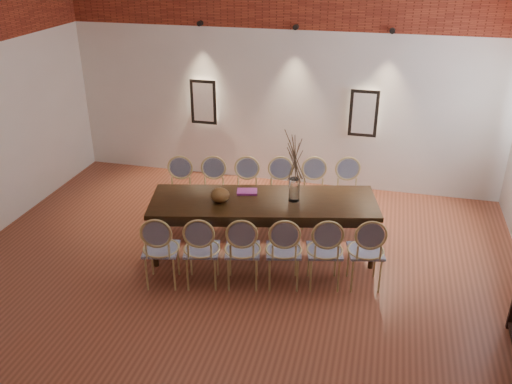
% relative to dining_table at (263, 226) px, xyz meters
% --- Properties ---
extents(floor, '(7.00, 7.00, 0.02)m').
position_rel_dining_table_xyz_m(floor, '(-0.23, -1.21, -0.39)').
color(floor, brown).
rests_on(floor, ground).
extents(wall_back, '(7.00, 0.10, 4.00)m').
position_rel_dining_table_xyz_m(wall_back, '(-0.23, 2.34, 1.62)').
color(wall_back, silver).
rests_on(wall_back, ground).
extents(niche_left, '(0.36, 0.06, 0.66)m').
position_rel_dining_table_xyz_m(niche_left, '(-1.53, 2.24, 0.93)').
color(niche_left, '#FFEAC6').
rests_on(niche_left, wall_back).
extents(niche_right, '(0.36, 0.06, 0.66)m').
position_rel_dining_table_xyz_m(niche_right, '(1.07, 2.24, 0.93)').
color(niche_right, '#FFEAC6').
rests_on(niche_right, wall_back).
extents(spot_fixture_left, '(0.08, 0.10, 0.08)m').
position_rel_dining_table_xyz_m(spot_fixture_left, '(-1.53, 2.21, 2.17)').
color(spot_fixture_left, black).
rests_on(spot_fixture_left, wall_back).
extents(spot_fixture_mid, '(0.08, 0.10, 0.08)m').
position_rel_dining_table_xyz_m(spot_fixture_mid, '(-0.03, 2.21, 2.17)').
color(spot_fixture_mid, black).
rests_on(spot_fixture_mid, wall_back).
extents(spot_fixture_right, '(0.08, 0.10, 0.08)m').
position_rel_dining_table_xyz_m(spot_fixture_right, '(1.37, 2.21, 2.17)').
color(spot_fixture_right, black).
rests_on(spot_fixture_right, wall_back).
extents(dining_table, '(3.00, 1.54, 0.75)m').
position_rel_dining_table_xyz_m(dining_table, '(0.00, 0.00, 0.00)').
color(dining_table, black).
rests_on(dining_table, floor).
extents(chair_near_a, '(0.53, 0.53, 0.94)m').
position_rel_dining_table_xyz_m(chair_near_a, '(-1.00, -0.99, 0.09)').
color(chair_near_a, tan).
rests_on(chair_near_a, floor).
extents(chair_near_b, '(0.53, 0.53, 0.94)m').
position_rel_dining_table_xyz_m(chair_near_b, '(-0.53, -0.88, 0.09)').
color(chair_near_b, tan).
rests_on(chair_near_b, floor).
extents(chair_near_c, '(0.53, 0.53, 0.94)m').
position_rel_dining_table_xyz_m(chair_near_c, '(-0.07, -0.78, 0.09)').
color(chair_near_c, tan).
rests_on(chair_near_c, floor).
extents(chair_near_d, '(0.53, 0.53, 0.94)m').
position_rel_dining_table_xyz_m(chair_near_d, '(0.40, -0.67, 0.09)').
color(chair_near_d, tan).
rests_on(chair_near_d, floor).
extents(chair_near_e, '(0.53, 0.53, 0.94)m').
position_rel_dining_table_xyz_m(chair_near_e, '(0.86, -0.56, 0.09)').
color(chair_near_e, tan).
rests_on(chair_near_e, floor).
extents(chair_near_f, '(0.53, 0.53, 0.94)m').
position_rel_dining_table_xyz_m(chair_near_f, '(1.33, -0.46, 0.09)').
color(chair_near_f, tan).
rests_on(chair_near_f, floor).
extents(chair_far_a, '(0.53, 0.53, 0.94)m').
position_rel_dining_table_xyz_m(chair_far_a, '(-1.33, 0.46, 0.09)').
color(chair_far_a, tan).
rests_on(chair_far_a, floor).
extents(chair_far_b, '(0.53, 0.53, 0.94)m').
position_rel_dining_table_xyz_m(chair_far_b, '(-0.86, 0.56, 0.09)').
color(chair_far_b, tan).
rests_on(chair_far_b, floor).
extents(chair_far_c, '(0.53, 0.53, 0.94)m').
position_rel_dining_table_xyz_m(chair_far_c, '(-0.40, 0.67, 0.09)').
color(chair_far_c, tan).
rests_on(chair_far_c, floor).
extents(chair_far_d, '(0.53, 0.53, 0.94)m').
position_rel_dining_table_xyz_m(chair_far_d, '(0.07, 0.78, 0.09)').
color(chair_far_d, tan).
rests_on(chair_far_d, floor).
extents(chair_far_e, '(0.53, 0.53, 0.94)m').
position_rel_dining_table_xyz_m(chair_far_e, '(0.53, 0.88, 0.09)').
color(chair_far_e, tan).
rests_on(chair_far_e, floor).
extents(chair_far_f, '(0.53, 0.53, 0.94)m').
position_rel_dining_table_xyz_m(chair_far_f, '(1.00, 0.99, 0.09)').
color(chair_far_f, tan).
rests_on(chair_far_f, floor).
extents(vase, '(0.14, 0.14, 0.30)m').
position_rel_dining_table_xyz_m(vase, '(0.38, 0.09, 0.53)').
color(vase, silver).
rests_on(vase, dining_table).
extents(dried_branches, '(0.50, 0.50, 0.70)m').
position_rel_dining_table_xyz_m(dried_branches, '(0.38, 0.09, 0.98)').
color(dried_branches, '#4A3C29').
rests_on(dried_branches, vase).
extents(bowl, '(0.24, 0.24, 0.18)m').
position_rel_dining_table_xyz_m(bowl, '(-0.52, -0.17, 0.46)').
color(bowl, brown).
rests_on(bowl, dining_table).
extents(book, '(0.29, 0.23, 0.03)m').
position_rel_dining_table_xyz_m(book, '(-0.26, 0.16, 0.39)').
color(book, '#942C84').
rests_on(book, dining_table).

